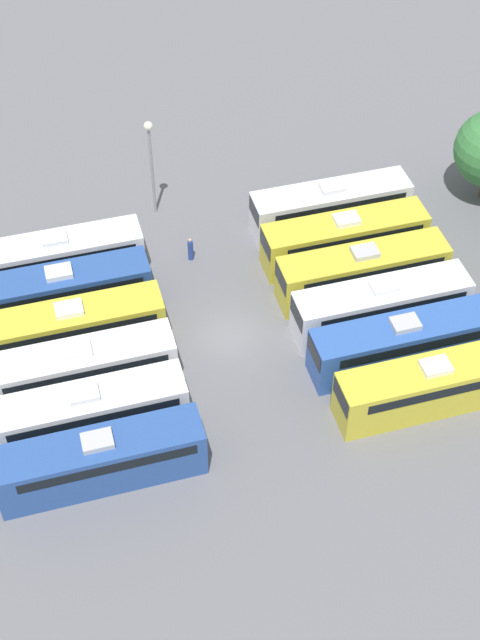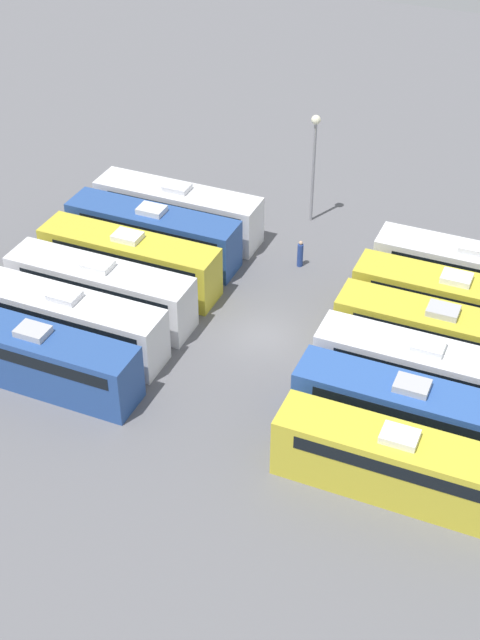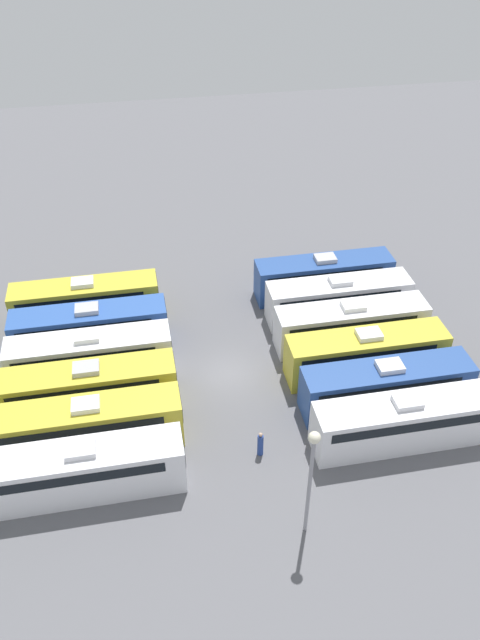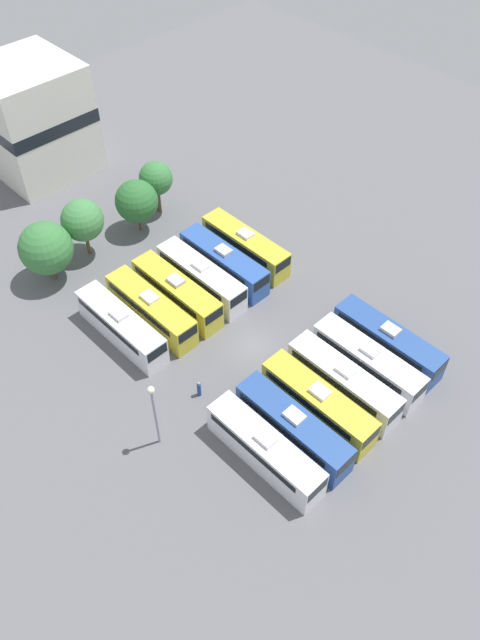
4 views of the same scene
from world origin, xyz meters
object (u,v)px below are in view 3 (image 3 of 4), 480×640
at_px(bus_1, 386,385).
at_px(bus_2, 366,353).
at_px(bus_6, 84,469).
at_px(bus_3, 350,324).
at_px(bus_0, 403,421).
at_px(bus_4, 338,298).
at_px(bus_5, 323,276).
at_px(bus_7, 89,424).
at_px(light_pole, 311,467).
at_px(bus_10, 90,327).
at_px(worker_person, 260,444).
at_px(bus_9, 90,355).
at_px(bus_11, 85,300).
at_px(bus_8, 89,387).

bearing_deg(bus_1, bus_2, 2.67).
height_order(bus_1, bus_6, same).
bearing_deg(bus_6, bus_3, -62.12).
height_order(bus_0, bus_4, same).
xyz_separation_m(bus_0, bus_2, (6.37, -0.01, 0.00)).
relative_size(bus_5, bus_7, 1.00).
relative_size(bus_5, light_pole, 1.47).
bearing_deg(bus_4, bus_10, 90.42).
bearing_deg(worker_person, bus_9, 47.32).
relative_size(bus_1, bus_4, 1.00).
relative_size(bus_7, bus_11, 1.00).
xyz_separation_m(bus_2, bus_11, (9.77, 18.59, 0.00)).
height_order(bus_2, bus_10, same).
height_order(bus_2, worker_person, bus_2).
xyz_separation_m(bus_8, worker_person, (-5.83, -9.77, -0.89)).
height_order(bus_3, worker_person, bus_3).
bearing_deg(bus_3, bus_9, 90.18).
distance_m(bus_3, bus_9, 18.27).
bearing_deg(bus_0, bus_2, -0.06).
distance_m(bus_1, bus_4, 9.72).
xyz_separation_m(bus_1, bus_4, (9.72, 0.01, 0.00)).
bearing_deg(bus_9, bus_3, -89.82).
height_order(bus_0, worker_person, bus_0).
distance_m(bus_0, light_pole, 9.36).
distance_m(bus_6, light_pole, 12.65).
xyz_separation_m(bus_0, bus_6, (-0.17, 18.48, 0.00)).
relative_size(bus_3, light_pole, 1.47).
height_order(bus_2, bus_9, same).
bearing_deg(light_pole, bus_10, 31.99).
bearing_deg(bus_11, bus_7, -178.50).
bearing_deg(bus_6, bus_10, -1.06).
height_order(bus_0, bus_1, same).
height_order(bus_8, worker_person, bus_8).
height_order(bus_4, bus_10, same).
bearing_deg(worker_person, bus_10, 38.85).
height_order(bus_7, bus_10, same).
bearing_deg(bus_0, bus_4, -0.65).
relative_size(bus_1, worker_person, 6.18).
distance_m(bus_8, bus_11, 9.73).
distance_m(bus_2, light_pole, 13.82).
bearing_deg(bus_1, bus_3, 1.01).
bearing_deg(bus_10, bus_8, 179.97).
height_order(bus_3, bus_11, same).
relative_size(bus_6, light_pole, 1.47).
bearing_deg(bus_8, worker_person, -120.84).
distance_m(bus_1, worker_person, 9.04).
distance_m(bus_11, light_pole, 24.14).
relative_size(bus_6, bus_10, 1.00).
relative_size(bus_1, bus_10, 1.00).
distance_m(bus_8, light_pole, 16.14).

